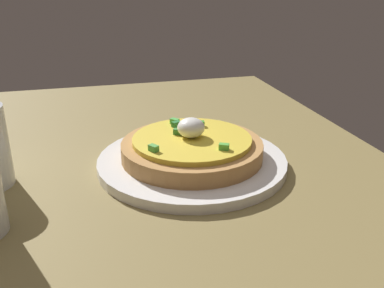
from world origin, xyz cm
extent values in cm
cube|color=olive|center=(0.00, 0.00, 1.59)|extent=(104.09, 66.16, 3.19)
cylinder|color=white|center=(3.37, -3.70, 3.87)|extent=(26.48, 26.48, 1.36)
cylinder|color=tan|center=(3.37, -3.70, 5.71)|extent=(19.73, 19.73, 2.31)
cylinder|color=yellow|center=(3.37, -3.70, 7.20)|extent=(16.54, 16.54, 0.69)
ellipsoid|color=white|center=(3.59, -3.62, 8.91)|extent=(3.79, 3.79, 2.72)
cube|color=green|center=(7.38, -5.96, 7.95)|extent=(0.97, 1.38, 0.80)
cube|color=#387B31|center=(5.01, -2.12, 7.95)|extent=(1.31, 1.51, 0.80)
cube|color=#2C7B39|center=(8.16, -2.55, 7.95)|extent=(1.33, 1.51, 0.80)
cube|color=#54B540|center=(-1.85, -6.59, 7.95)|extent=(1.30, 1.50, 0.80)
cube|color=#4CB54A|center=(9.40, -2.59, 7.95)|extent=(1.49, 1.45, 0.80)
cube|color=#51AA48|center=(0.41, 2.26, 7.95)|extent=(1.51, 1.37, 0.80)
camera|label=1|loc=(-50.42, 10.42, 29.42)|focal=40.48mm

